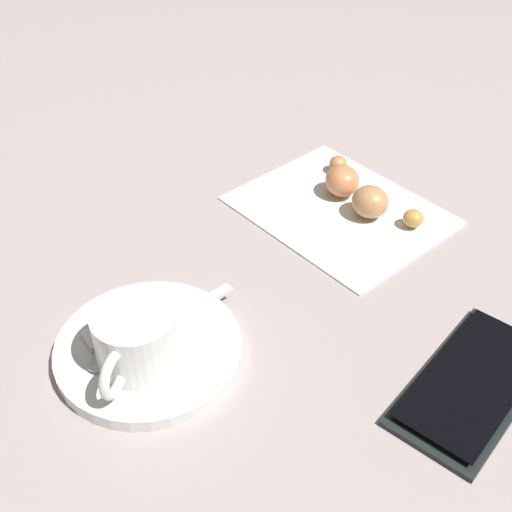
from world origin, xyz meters
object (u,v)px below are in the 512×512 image
(napkin, at_px, (339,209))
(cell_phone, at_px, (474,383))
(teaspoon, at_px, (140,340))
(sugar_packet, at_px, (123,326))
(espresso_cup, at_px, (136,339))
(croissant, at_px, (358,191))
(saucer, at_px, (149,349))

(napkin, relative_size, cell_phone, 1.18)
(teaspoon, bearing_deg, sugar_packet, -74.03)
(espresso_cup, height_order, croissant, espresso_cup)
(espresso_cup, xyz_separation_m, croissant, (-0.27, -0.09, -0.02))
(cell_phone, bearing_deg, saucer, -38.44)
(sugar_packet, xyz_separation_m, napkin, (-0.25, -0.05, -0.01))
(saucer, xyz_separation_m, espresso_cup, (0.01, 0.01, 0.03))
(cell_phone, bearing_deg, teaspoon, -38.75)
(saucer, relative_size, espresso_cup, 1.93)
(croissant, bearing_deg, cell_phone, 73.52)
(croissant, bearing_deg, teaspoon, 14.97)
(napkin, bearing_deg, teaspoon, 16.62)
(croissant, bearing_deg, saucer, 16.18)
(sugar_packet, distance_m, napkin, 0.25)
(teaspoon, xyz_separation_m, napkin, (-0.24, -0.07, -0.01))
(napkin, xyz_separation_m, cell_phone, (0.05, 0.23, 0.00))
(saucer, xyz_separation_m, croissant, (-0.26, -0.08, 0.01))
(saucer, xyz_separation_m, napkin, (-0.24, -0.08, -0.00))
(espresso_cup, distance_m, sugar_packet, 0.04)
(espresso_cup, relative_size, napkin, 0.39)
(saucer, distance_m, cell_phone, 0.25)
(teaspoon, height_order, sugar_packet, teaspoon)
(saucer, relative_size, cell_phone, 0.89)
(sugar_packet, height_order, napkin, sugar_packet)
(teaspoon, distance_m, croissant, 0.27)
(espresso_cup, distance_m, teaspoon, 0.03)
(espresso_cup, height_order, cell_phone, espresso_cup)
(saucer, distance_m, croissant, 0.27)
(croissant, bearing_deg, espresso_cup, 17.68)
(teaspoon, relative_size, croissant, 0.96)
(croissant, bearing_deg, napkin, -6.15)
(napkin, distance_m, cell_phone, 0.23)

